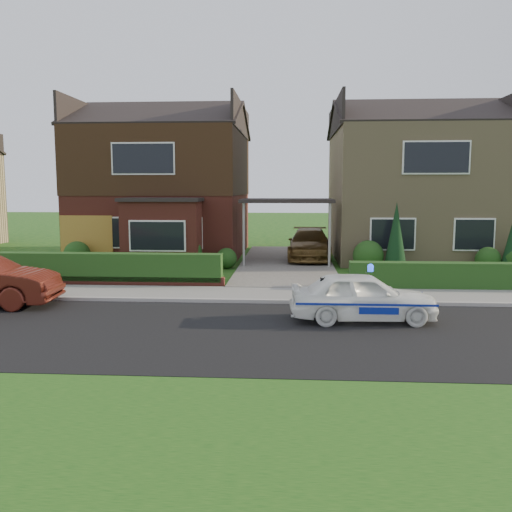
{
  "coord_description": "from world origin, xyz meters",
  "views": [
    {
      "loc": [
        0.2,
        -11.8,
        3.21
      ],
      "look_at": [
        -0.81,
        3.5,
        1.29
      ],
      "focal_mm": 38.0,
      "sensor_mm": 36.0,
      "label": 1
    }
  ],
  "objects": [
    {
      "name": "police_car",
      "position": [
        1.93,
        1.2,
        0.6
      ],
      "size": [
        3.23,
        3.57,
        1.36
      ],
      "rotation": [
        0.0,
        0.0,
        1.62
      ],
      "color": "white",
      "rests_on": "ground"
    },
    {
      "name": "dwarf_wall",
      "position": [
        -5.8,
        5.3,
        0.18
      ],
      "size": [
        7.7,
        0.25,
        0.36
      ],
      "primitive_type": "cube",
      "color": "maroon",
      "rests_on": "ground"
    },
    {
      "name": "carport_link",
      "position": [
        0.0,
        10.95,
        2.66
      ],
      "size": [
        3.8,
        3.0,
        2.77
      ],
      "color": "black",
      "rests_on": "ground"
    },
    {
      "name": "shrub_left_mid",
      "position": [
        -4.0,
        9.3,
        0.66
      ],
      "size": [
        1.32,
        1.32,
        1.32
      ],
      "primitive_type": "sphere",
      "color": "#123816",
      "rests_on": "ground"
    },
    {
      "name": "shrub_right_mid",
      "position": [
        7.8,
        9.5,
        0.48
      ],
      "size": [
        0.96,
        0.96,
        0.96
      ],
      "primitive_type": "sphere",
      "color": "#123816",
      "rests_on": "ground"
    },
    {
      "name": "driveway",
      "position": [
        0.0,
        11.0,
        0.06
      ],
      "size": [
        3.8,
        12.0,
        0.12
      ],
      "primitive_type": "cube",
      "color": "#666059",
      "rests_on": "ground"
    },
    {
      "name": "potted_plant_a",
      "position": [
        -7.06,
        6.2,
        0.39
      ],
      "size": [
        0.47,
        0.37,
        0.79
      ],
      "primitive_type": "imported",
      "rotation": [
        0.0,
        0.0,
        0.25
      ],
      "color": "gray",
      "rests_on": "ground"
    },
    {
      "name": "potted_plant_b",
      "position": [
        -8.29,
        6.34,
        0.4
      ],
      "size": [
        0.53,
        0.48,
        0.8
      ],
      "primitive_type": "imported",
      "rotation": [
        0.0,
        0.0,
        0.34
      ],
      "color": "gray",
      "rests_on": "ground"
    },
    {
      "name": "potted_plant_c",
      "position": [
        -7.2,
        6.69,
        0.38
      ],
      "size": [
        0.54,
        0.54,
        0.75
      ],
      "primitive_type": "imported",
      "rotation": [
        0.0,
        0.0,
        1.22
      ],
      "color": "gray",
      "rests_on": "ground"
    },
    {
      "name": "shrub_right_near",
      "position": [
        3.2,
        9.4,
        0.6
      ],
      "size": [
        1.2,
        1.2,
        1.2
      ],
      "primitive_type": "sphere",
      "color": "#123816",
      "rests_on": "ground"
    },
    {
      "name": "conifer_a",
      "position": [
        4.2,
        9.2,
        1.3
      ],
      "size": [
        0.9,
        0.9,
        2.6
      ],
      "primitive_type": "cone",
      "color": "black",
      "rests_on": "ground"
    },
    {
      "name": "ground",
      "position": [
        0.0,
        0.0,
        0.0
      ],
      "size": [
        120.0,
        120.0,
        0.0
      ],
      "primitive_type": "plane",
      "color": "#134512",
      "rests_on": "ground"
    },
    {
      "name": "kerb",
      "position": [
        0.0,
        3.05,
        0.06
      ],
      "size": [
        60.0,
        0.16,
        0.12
      ],
      "primitive_type": "cube",
      "color": "#9E9993",
      "rests_on": "ground"
    },
    {
      "name": "house_right",
      "position": [
        5.8,
        13.99,
        3.66
      ],
      "size": [
        7.5,
        8.06,
        7.25
      ],
      "color": "tan",
      "rests_on": "ground"
    },
    {
      "name": "grass_verge",
      "position": [
        0.0,
        -5.0,
        0.0
      ],
      "size": [
        60.0,
        4.0,
        0.01
      ],
      "primitive_type": "cube",
      "color": "#134512",
      "rests_on": "ground"
    },
    {
      "name": "house_left",
      "position": [
        -5.78,
        13.9,
        3.81
      ],
      "size": [
        7.5,
        9.53,
        7.25
      ],
      "color": "maroon",
      "rests_on": "ground"
    },
    {
      "name": "shrub_left_near",
      "position": [
        -2.4,
        9.6,
        0.42
      ],
      "size": [
        0.84,
        0.84,
        0.84
      ],
      "primitive_type": "sphere",
      "color": "#123816",
      "rests_on": "ground"
    },
    {
      "name": "garage_door",
      "position": [
        -8.25,
        9.96,
        1.05
      ],
      "size": [
        2.2,
        0.1,
        2.1
      ],
      "primitive_type": "cube",
      "color": "olive",
      "rests_on": "ground"
    },
    {
      "name": "shrub_left_far",
      "position": [
        -8.5,
        9.5,
        0.54
      ],
      "size": [
        1.08,
        1.08,
        1.08
      ],
      "primitive_type": "sphere",
      "color": "#123816",
      "rests_on": "ground"
    },
    {
      "name": "hedge_left",
      "position": [
        -5.8,
        5.45,
        0.0
      ],
      "size": [
        7.5,
        0.55,
        0.9
      ],
      "primitive_type": "cube",
      "color": "#123816",
      "rests_on": "ground"
    },
    {
      "name": "road",
      "position": [
        0.0,
        0.0,
        0.0
      ],
      "size": [
        60.0,
        6.0,
        0.02
      ],
      "primitive_type": "cube",
      "color": "black",
      "rests_on": "ground"
    },
    {
      "name": "driveway_car",
      "position": [
        1.0,
        11.95,
        0.77
      ],
      "size": [
        2.0,
        4.57,
        1.31
      ],
      "primitive_type": "imported",
      "rotation": [
        0.0,
        0.0,
        -0.04
      ],
      "color": "brown",
      "rests_on": "driveway"
    },
    {
      "name": "hedge_right",
      "position": [
        5.8,
        5.35,
        0.0
      ],
      "size": [
        7.5,
        0.55,
        0.8
      ],
      "primitive_type": "cube",
      "color": "#123816",
      "rests_on": "ground"
    },
    {
      "name": "sidewalk",
      "position": [
        0.0,
        4.1,
        0.05
      ],
      "size": [
        60.0,
        2.0,
        0.1
      ],
      "primitive_type": "cube",
      "color": "slate",
      "rests_on": "ground"
    }
  ]
}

